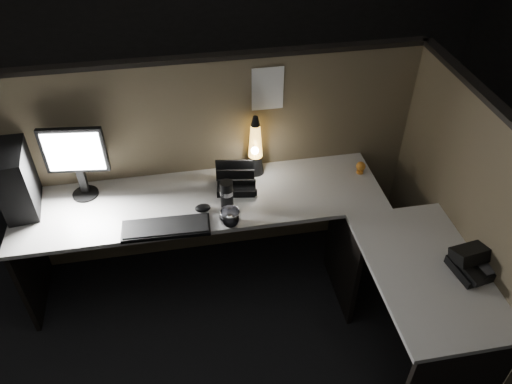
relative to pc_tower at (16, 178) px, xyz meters
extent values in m
plane|color=black|center=(1.22, -0.74, -0.94)|extent=(6.00, 6.00, 0.00)
cube|color=brown|center=(1.22, 0.19, -0.19)|extent=(2.66, 0.06, 1.50)
cube|color=brown|center=(2.55, -0.64, -0.19)|extent=(0.06, 1.66, 1.50)
cube|color=beige|center=(1.07, -0.14, -0.22)|extent=(2.30, 0.60, 0.03)
cube|color=beige|center=(2.22, -0.94, -0.22)|extent=(0.60, 1.00, 0.03)
cube|color=black|center=(-0.06, -0.14, -0.59)|extent=(0.03, 0.55, 0.70)
cube|color=black|center=(1.94, -0.44, -0.59)|extent=(0.03, 0.55, 0.70)
cube|color=black|center=(0.00, 0.00, 0.00)|extent=(0.22, 0.41, 0.41)
cylinder|color=black|center=(0.35, 0.03, -0.20)|extent=(0.16, 0.16, 0.01)
cube|color=black|center=(0.35, 0.05, -0.10)|extent=(0.05, 0.04, 0.18)
cube|color=black|center=(0.35, 0.05, 0.13)|extent=(0.38, 0.07, 0.31)
cube|color=white|center=(0.35, 0.03, 0.13)|extent=(0.33, 0.04, 0.26)
cube|color=black|center=(0.84, -0.38, -0.19)|extent=(0.52, 0.19, 0.03)
ellipsoid|color=black|center=(1.07, -0.25, -0.19)|extent=(0.10, 0.07, 0.04)
cube|color=white|center=(1.44, 0.14, -0.19)|extent=(0.05, 0.06, 0.03)
cylinder|color=white|center=(1.44, 0.14, -0.07)|extent=(0.01, 0.01, 0.20)
cylinder|color=white|center=(1.44, 0.07, 0.03)|extent=(0.01, 0.14, 0.01)
sphere|color=white|center=(1.44, -0.01, 0.03)|extent=(0.05, 0.05, 0.05)
cube|color=black|center=(1.30, -0.06, -0.18)|extent=(0.27, 0.25, 0.05)
cube|color=black|center=(1.30, -0.10, -0.14)|extent=(0.24, 0.05, 0.09)
cube|color=black|center=(1.30, 0.01, -0.11)|extent=(0.24, 0.05, 0.16)
cone|color=black|center=(1.45, 0.07, -0.14)|extent=(0.11, 0.11, 0.14)
cone|color=#F6B240|center=(1.45, 0.07, 0.04)|extent=(0.09, 0.09, 0.23)
sphere|color=maroon|center=(1.45, 0.07, -0.03)|extent=(0.05, 0.05, 0.05)
sphere|color=maroon|center=(1.45, 0.07, 0.05)|extent=(0.03, 0.03, 0.03)
cone|color=black|center=(1.45, 0.07, 0.19)|extent=(0.06, 0.06, 0.06)
cylinder|color=black|center=(1.22, -0.24, -0.11)|extent=(0.08, 0.08, 0.19)
imported|color=silver|center=(1.22, -0.40, -0.16)|extent=(0.17, 0.17, 0.10)
sphere|color=orange|center=(2.14, -0.06, -0.15)|extent=(0.06, 0.06, 0.06)
cube|color=white|center=(1.55, 0.16, 0.36)|extent=(0.20, 0.00, 0.28)
cube|color=black|center=(2.46, -0.98, -0.18)|extent=(0.26, 0.24, 0.05)
cube|color=black|center=(2.46, -0.94, -0.12)|extent=(0.26, 0.17, 0.11)
cube|color=black|center=(2.39, -1.03, -0.15)|extent=(0.08, 0.18, 0.04)
cube|color=#3F3F42|center=(2.51, -1.01, -0.15)|extent=(0.12, 0.12, 0.00)
camera|label=1|loc=(0.99, -2.53, 1.84)|focal=35.00mm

